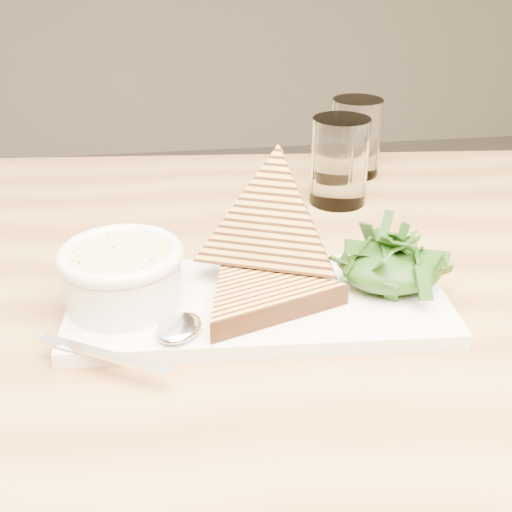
{
  "coord_description": "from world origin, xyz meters",
  "views": [
    {
      "loc": [
        0.02,
        -0.43,
        1.12
      ],
      "look_at": [
        0.1,
        0.13,
        0.83
      ],
      "focal_mm": 45.0,
      "sensor_mm": 36.0,
      "label": 1
    }
  ],
  "objects": [
    {
      "name": "glass_far",
      "position": [
        0.3,
        0.47,
        0.84
      ],
      "size": [
        0.07,
        0.07,
        0.11
      ],
      "primitive_type": "cylinder",
      "color": "white",
      "rests_on": "table_top"
    },
    {
      "name": "sandwich_flat",
      "position": [
        0.1,
        0.1,
        0.81
      ],
      "size": [
        0.22,
        0.22,
        0.02
      ],
      "primitive_type": null,
      "rotation": [
        0.0,
        0.0,
        0.34
      ],
      "color": "gold",
      "rests_on": "platter"
    },
    {
      "name": "sandwich_lean",
      "position": [
        0.12,
        0.15,
        0.85
      ],
      "size": [
        0.22,
        0.22,
        0.19
      ],
      "primitive_type": null,
      "rotation": [
        1.04,
        0.0,
        -0.39
      ],
      "color": "gold",
      "rests_on": "sandwich_flat"
    },
    {
      "name": "arugula_pile",
      "position": [
        0.24,
        0.11,
        0.82
      ],
      "size": [
        0.11,
        0.1,
        0.05
      ],
      "primitive_type": null,
      "color": "#2B5316",
      "rests_on": "platter"
    },
    {
      "name": "spoon_bowl",
      "position": [
        0.02,
        0.05,
        0.8
      ],
      "size": [
        0.06,
        0.06,
        0.01
      ],
      "primitive_type": "ellipsoid",
      "rotation": [
        0.0,
        0.0,
        -0.54
      ],
      "color": "silver",
      "rests_on": "platter"
    },
    {
      "name": "bowl_rim",
      "position": [
        -0.03,
        0.12,
        0.85
      ],
      "size": [
        0.12,
        0.12,
        0.01
      ],
      "primitive_type": "torus",
      "color": "white",
      "rests_on": "soup_bowl"
    },
    {
      "name": "platter",
      "position": [
        0.1,
        0.11,
        0.79
      ],
      "size": [
        0.38,
        0.19,
        0.02
      ],
      "primitive_type": "cube",
      "rotation": [
        0.0,
        0.0,
        -0.07
      ],
      "color": "white",
      "rests_on": "table_top"
    },
    {
      "name": "soup_bowl",
      "position": [
        -0.03,
        0.12,
        0.82
      ],
      "size": [
        0.11,
        0.11,
        0.04
      ],
      "primitive_type": "cylinder",
      "color": "white",
      "rests_on": "platter"
    },
    {
      "name": "salad_base",
      "position": [
        0.24,
        0.11,
        0.81
      ],
      "size": [
        0.1,
        0.08,
        0.04
      ],
      "primitive_type": "ellipsoid",
      "color": "black",
      "rests_on": "platter"
    },
    {
      "name": "spoon_handle",
      "position": [
        -0.04,
        0.03,
        0.8
      ],
      "size": [
        0.11,
        0.07,
        0.0
      ],
      "primitive_type": "cube",
      "rotation": [
        0.0,
        0.0,
        -0.54
      ],
      "color": "silver",
      "rests_on": "platter"
    },
    {
      "name": "soup",
      "position": [
        -0.03,
        0.12,
        0.84
      ],
      "size": [
        0.1,
        0.1,
        0.01
      ],
      "primitive_type": "cylinder",
      "color": "#E5CF88",
      "rests_on": "soup_bowl"
    },
    {
      "name": "glass_near",
      "position": [
        0.25,
        0.37,
        0.84
      ],
      "size": [
        0.08,
        0.08,
        0.12
      ],
      "primitive_type": "cylinder",
      "color": "white",
      "rests_on": "table_top"
    },
    {
      "name": "table_top",
      "position": [
        0.18,
        0.16,
        0.76
      ],
      "size": [
        1.33,
        0.96,
        0.04
      ],
      "primitive_type": "cube",
      "rotation": [
        0.0,
        0.0,
        -0.1
      ],
      "color": "#AD8849",
      "rests_on": "ground"
    }
  ]
}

